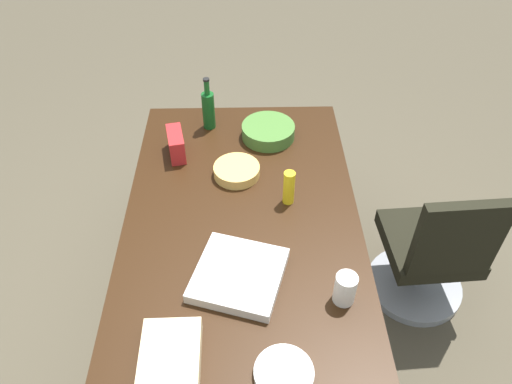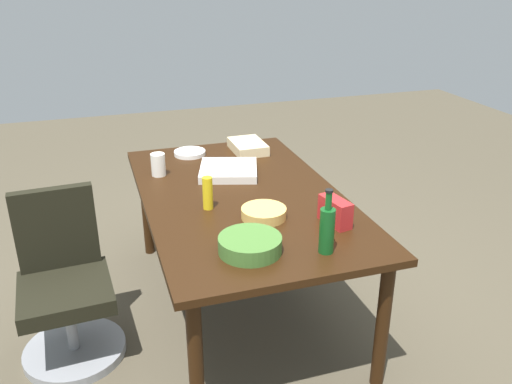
{
  "view_description": "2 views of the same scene",
  "coord_description": "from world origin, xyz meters",
  "views": [
    {
      "loc": [
        -1.63,
        -0.03,
        2.51
      ],
      "look_at": [
        0.12,
        -0.07,
        0.86
      ],
      "focal_mm": 34.76,
      "sensor_mm": 36.0,
      "label": 1
    },
    {
      "loc": [
        2.78,
        -0.8,
        2.05
      ],
      "look_at": [
        0.12,
        0.05,
        0.84
      ],
      "focal_mm": 37.73,
      "sensor_mm": 36.0,
      "label": 2
    }
  ],
  "objects": [
    {
      "name": "ground_plane",
      "position": [
        0.0,
        0.0,
        0.0
      ],
      "size": [
        10.0,
        10.0,
        0.0
      ],
      "primitive_type": "plane",
      "color": "#4E4635"
    },
    {
      "name": "conference_table",
      "position": [
        0.0,
        0.0,
        0.71
      ],
      "size": [
        1.94,
        1.13,
        0.78
      ],
      "color": "black",
      "rests_on": "ground"
    },
    {
      "name": "office_chair",
      "position": [
        0.11,
        -1.04,
        0.36
      ],
      "size": [
        0.56,
        0.56,
        0.93
      ],
      "color": "gray",
      "rests_on": "ground"
    },
    {
      "name": "chip_bowl",
      "position": [
        0.34,
        0.03,
        0.81
      ],
      "size": [
        0.25,
        0.25,
        0.06
      ],
      "primitive_type": "cylinder",
      "rotation": [
        0.0,
        0.0,
        -0.03
      ],
      "color": "#DFB157",
      "rests_on": "conference_table"
    },
    {
      "name": "mustard_bottle",
      "position": [
        0.13,
        -0.23,
        0.88
      ],
      "size": [
        0.07,
        0.07,
        0.19
      ],
      "primitive_type": "cylinder",
      "rotation": [
        0.0,
        0.0,
        -0.2
      ],
      "color": "yellow",
      "rests_on": "conference_table"
    },
    {
      "name": "pizza_box",
      "position": [
        -0.34,
        0.01,
        0.81
      ],
      "size": [
        0.45,
        0.45,
        0.05
      ],
      "primitive_type": "cube",
      "rotation": [
        0.0,
        0.0,
        -0.3
      ],
      "color": "silver",
      "rests_on": "conference_table"
    },
    {
      "name": "salad_bowl",
      "position": [
        0.66,
        -0.15,
        0.82
      ],
      "size": [
        0.34,
        0.34,
        0.08
      ],
      "primitive_type": "cylinder",
      "rotation": [
        0.0,
        0.0,
        0.14
      ],
      "color": "#43712E",
      "rests_on": "conference_table"
    },
    {
      "name": "paper_plate_stack",
      "position": [
        -0.77,
        -0.15,
        0.8
      ],
      "size": [
        0.25,
        0.25,
        0.03
      ],
      "primitive_type": "cylinder",
      "rotation": [
        0.0,
        0.0,
        -0.12
      ],
      "color": "white",
      "rests_on": "conference_table"
    },
    {
      "name": "wine_bottle",
      "position": [
        0.77,
        0.19,
        0.91
      ],
      "size": [
        0.08,
        0.08,
        0.32
      ],
      "color": "#124E1C",
      "rests_on": "conference_table"
    },
    {
      "name": "mayo_jar",
      "position": [
        -0.45,
        -0.42,
        0.86
      ],
      "size": [
        0.11,
        0.11,
        0.14
      ],
      "primitive_type": "cylinder",
      "rotation": [
        0.0,
        0.0,
        0.27
      ],
      "color": "white",
      "rests_on": "conference_table"
    },
    {
      "name": "sheet_cake",
      "position": [
        -0.73,
        0.26,
        0.82
      ],
      "size": [
        0.32,
        0.23,
        0.07
      ],
      "primitive_type": "cube",
      "rotation": [
        0.0,
        0.0,
        0.02
      ],
      "color": "beige",
      "rests_on": "conference_table"
    },
    {
      "name": "chip_bag_red",
      "position": [
        0.52,
        0.36,
        0.85
      ],
      "size": [
        0.21,
        0.12,
        0.14
      ],
      "primitive_type": "cube",
      "rotation": [
        0.0,
        0.0,
        0.2
      ],
      "color": "red",
      "rests_on": "conference_table"
    }
  ]
}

